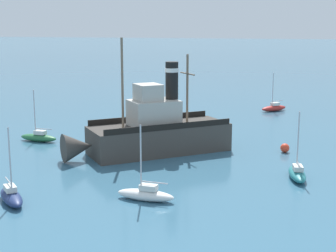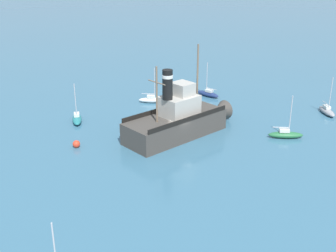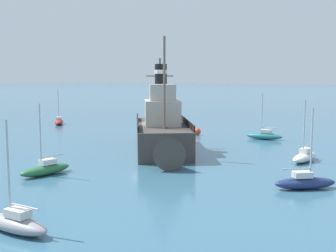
% 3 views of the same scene
% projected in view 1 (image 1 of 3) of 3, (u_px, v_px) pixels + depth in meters
% --- Properties ---
extents(ground_plane, '(600.00, 600.00, 0.00)m').
position_uv_depth(ground_plane, '(160.00, 148.00, 46.30)').
color(ground_plane, '#38667F').
extents(old_tugboat, '(11.54, 13.42, 9.90)m').
position_uv_depth(old_tugboat, '(153.00, 132.00, 44.18)').
color(old_tugboat, '#423D38').
rests_on(old_tugboat, ground).
extents(sailboat_navy, '(3.56, 3.36, 4.90)m').
position_uv_depth(sailboat_navy, '(11.00, 196.00, 32.24)').
color(sailboat_navy, navy).
rests_on(sailboat_navy, ground).
extents(sailboat_green, '(1.52, 3.90, 4.90)m').
position_uv_depth(sailboat_green, '(39.00, 137.00, 48.68)').
color(sailboat_green, '#286B3D').
rests_on(sailboat_green, ground).
extents(sailboat_red, '(3.39, 3.53, 4.90)m').
position_uv_depth(sailboat_red, '(274.00, 108.00, 65.17)').
color(sailboat_red, '#B22823').
rests_on(sailboat_red, ground).
extents(sailboat_white, '(1.49, 3.89, 4.90)m').
position_uv_depth(sailboat_white, '(146.00, 194.00, 32.63)').
color(sailboat_white, white).
rests_on(sailboat_white, ground).
extents(sailboat_teal, '(3.92, 1.64, 4.90)m').
position_uv_depth(sailboat_teal, '(297.00, 173.00, 37.09)').
color(sailboat_teal, '#23757A').
rests_on(sailboat_teal, ground).
extents(mooring_buoy, '(0.79, 0.79, 0.79)m').
position_uv_depth(mooring_buoy, '(285.00, 148.00, 44.59)').
color(mooring_buoy, red).
rests_on(mooring_buoy, ground).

